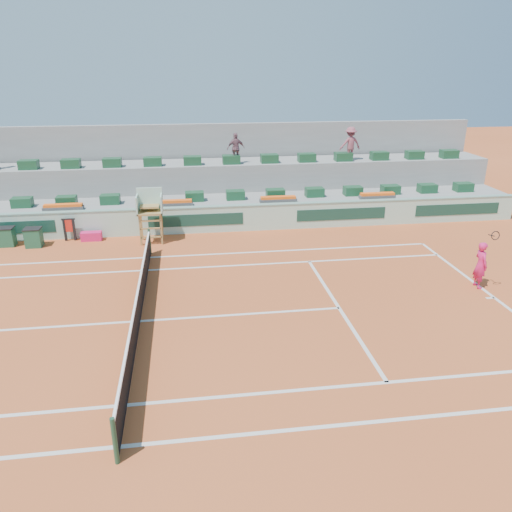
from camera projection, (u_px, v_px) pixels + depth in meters
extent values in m
plane|color=#AC4921|center=(140.00, 321.00, 15.50)|extent=(90.00, 90.00, 0.00)
cube|color=gray|center=(155.00, 209.00, 25.15)|extent=(36.00, 4.00, 1.20)
cube|color=gray|center=(155.00, 188.00, 26.38)|extent=(36.00, 2.40, 2.60)
cube|color=gray|center=(156.00, 165.00, 27.53)|extent=(36.00, 0.40, 4.40)
cube|color=#D91C61|center=(91.00, 236.00, 22.47)|extent=(0.90, 0.40, 0.40)
imported|color=#7B525E|center=(236.00, 148.00, 25.63)|extent=(0.96, 0.50, 1.57)
imported|color=#8A4551|center=(350.00, 144.00, 26.42)|extent=(1.20, 0.78, 1.76)
cube|color=silver|center=(494.00, 298.00, 17.04)|extent=(0.12, 10.97, 0.01)
cube|color=silver|center=(120.00, 447.00, 10.43)|extent=(23.77, 0.12, 0.01)
cube|color=silver|center=(150.00, 257.00, 20.56)|extent=(23.77, 0.12, 0.01)
cube|color=silver|center=(127.00, 405.00, 11.70)|extent=(23.77, 0.12, 0.01)
cube|color=silver|center=(148.00, 270.00, 19.29)|extent=(23.77, 0.12, 0.01)
cube|color=silver|center=(339.00, 308.00, 16.33)|extent=(0.12, 8.23, 0.01)
cube|color=silver|center=(140.00, 321.00, 15.49)|extent=(12.80, 0.12, 0.01)
cube|color=silver|center=(490.00, 298.00, 17.02)|extent=(0.30, 0.12, 0.01)
cube|color=black|center=(139.00, 308.00, 15.33)|extent=(0.03, 11.87, 0.92)
cube|color=white|center=(137.00, 294.00, 15.15)|extent=(0.06, 11.87, 0.07)
cylinder|color=#1C432C|center=(115.00, 441.00, 9.82)|extent=(0.10, 0.10, 1.10)
cylinder|color=#1C432C|center=(150.00, 241.00, 20.77)|extent=(0.10, 0.10, 1.10)
cube|color=#A3CDB8|center=(153.00, 222.00, 23.12)|extent=(36.00, 0.30, 1.20)
cube|color=gray|center=(152.00, 209.00, 22.89)|extent=(36.00, 0.34, 0.06)
cube|color=#153B2F|center=(4.00, 228.00, 22.11)|extent=(4.40, 0.02, 0.56)
cube|color=#153B2F|center=(196.00, 220.00, 23.22)|extent=(4.40, 0.02, 0.56)
cube|color=#153B2F|center=(341.00, 214.00, 24.13)|extent=(4.40, 0.02, 0.56)
cube|color=#153B2F|center=(457.00, 209.00, 24.90)|extent=(4.40, 0.02, 0.56)
cube|color=olive|center=(140.00, 231.00, 21.70)|extent=(0.08, 0.08, 1.35)
cube|color=olive|center=(161.00, 230.00, 21.82)|extent=(0.08, 0.08, 1.35)
cube|color=olive|center=(142.00, 226.00, 22.35)|extent=(0.08, 0.08, 1.35)
cube|color=olive|center=(162.00, 225.00, 22.46)|extent=(0.08, 0.08, 1.35)
cube|color=olive|center=(150.00, 212.00, 21.82)|extent=(1.10, 0.90, 0.08)
cube|color=#A3CDB8|center=(150.00, 199.00, 21.99)|extent=(1.10, 0.08, 1.00)
cube|color=#A3CDB8|center=(137.00, 205.00, 21.62)|extent=(0.06, 0.90, 0.80)
cube|color=#A3CDB8|center=(162.00, 204.00, 21.76)|extent=(0.06, 0.90, 0.80)
cube|color=olive|center=(150.00, 206.00, 21.83)|extent=(0.80, 0.60, 0.08)
cube|color=olive|center=(151.00, 237.00, 21.88)|extent=(0.90, 0.08, 0.06)
cube|color=olive|center=(151.00, 229.00, 21.73)|extent=(0.90, 0.08, 0.06)
cube|color=olive|center=(150.00, 221.00, 21.60)|extent=(0.90, 0.08, 0.06)
cube|color=#174527|center=(22.00, 202.00, 23.25)|extent=(0.90, 0.60, 0.44)
cube|color=#174527|center=(67.00, 201.00, 23.51)|extent=(0.90, 0.60, 0.44)
cube|color=#174527|center=(110.00, 199.00, 23.77)|extent=(0.90, 0.60, 0.44)
cube|color=#174527|center=(153.00, 198.00, 24.03)|extent=(0.90, 0.60, 0.44)
cube|color=#174527|center=(195.00, 196.00, 24.28)|extent=(0.90, 0.60, 0.44)
cube|color=#174527|center=(235.00, 195.00, 24.54)|extent=(0.90, 0.60, 0.44)
cube|color=#174527|center=(275.00, 193.00, 24.80)|extent=(0.90, 0.60, 0.44)
cube|color=#174527|center=(314.00, 192.00, 25.06)|extent=(0.90, 0.60, 0.44)
cube|color=#174527|center=(353.00, 191.00, 25.32)|extent=(0.90, 0.60, 0.44)
cube|color=#174527|center=(390.00, 189.00, 25.58)|extent=(0.90, 0.60, 0.44)
cube|color=#174527|center=(427.00, 188.00, 25.84)|extent=(0.90, 0.60, 0.44)
cube|color=#174527|center=(463.00, 187.00, 26.10)|extent=(0.90, 0.60, 0.44)
cube|color=#174527|center=(29.00, 165.00, 24.49)|extent=(0.90, 0.60, 0.44)
cube|color=#174527|center=(71.00, 164.00, 24.75)|extent=(0.90, 0.60, 0.44)
cube|color=#174527|center=(112.00, 163.00, 25.01)|extent=(0.90, 0.60, 0.44)
cube|color=#174527|center=(153.00, 161.00, 25.27)|extent=(0.90, 0.60, 0.44)
cube|color=#174527|center=(192.00, 160.00, 25.53)|extent=(0.90, 0.60, 0.44)
cube|color=#174527|center=(231.00, 159.00, 25.79)|extent=(0.90, 0.60, 0.44)
cube|color=#174527|center=(269.00, 159.00, 26.05)|extent=(0.90, 0.60, 0.44)
cube|color=#174527|center=(307.00, 158.00, 26.31)|extent=(0.90, 0.60, 0.44)
cube|color=#174527|center=(343.00, 157.00, 26.57)|extent=(0.90, 0.60, 0.44)
cube|color=#174527|center=(379.00, 156.00, 26.83)|extent=(0.90, 0.60, 0.44)
cube|color=#174527|center=(414.00, 155.00, 27.09)|extent=(0.90, 0.60, 0.44)
cube|color=#174527|center=(449.00, 154.00, 27.35)|extent=(0.90, 0.60, 0.44)
cube|color=#4A4A4A|center=(63.00, 208.00, 22.82)|extent=(1.80, 0.36, 0.16)
cube|color=#FF5B15|center=(63.00, 205.00, 22.77)|extent=(1.70, 0.32, 0.12)
cube|color=#4A4A4A|center=(174.00, 204.00, 23.47)|extent=(1.80, 0.36, 0.16)
cube|color=#FF5B15|center=(174.00, 201.00, 23.42)|extent=(1.70, 0.32, 0.12)
cube|color=#4A4A4A|center=(278.00, 200.00, 24.12)|extent=(1.80, 0.36, 0.16)
cube|color=#FF5B15|center=(278.00, 198.00, 24.07)|extent=(1.70, 0.32, 0.12)
cube|color=#4A4A4A|center=(377.00, 197.00, 24.77)|extent=(1.80, 0.36, 0.16)
cube|color=#FF5B15|center=(377.00, 194.00, 24.72)|extent=(1.70, 0.32, 0.12)
cube|color=#1A4E34|center=(34.00, 238.00, 21.64)|extent=(0.67, 0.57, 0.80)
cube|color=black|center=(32.00, 229.00, 21.49)|extent=(0.70, 0.61, 0.04)
cube|color=#1A4E34|center=(7.00, 237.00, 21.73)|extent=(0.64, 0.55, 0.80)
cube|color=black|center=(5.00, 228.00, 21.58)|extent=(0.68, 0.59, 0.04)
cube|color=black|center=(65.00, 230.00, 22.32)|extent=(0.10, 0.10, 1.00)
cube|color=black|center=(74.00, 230.00, 22.37)|extent=(0.10, 0.10, 1.00)
cube|color=black|center=(68.00, 219.00, 22.16)|extent=(0.59, 0.08, 0.06)
cube|color=red|center=(69.00, 226.00, 22.26)|extent=(0.43, 0.04, 0.56)
imported|color=#D91C61|center=(481.00, 265.00, 17.57)|extent=(0.41, 0.62, 1.69)
cylinder|color=black|center=(491.00, 235.00, 16.86)|extent=(0.03, 0.35, 0.09)
torus|color=black|center=(495.00, 236.00, 16.63)|extent=(0.31, 0.08, 0.31)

